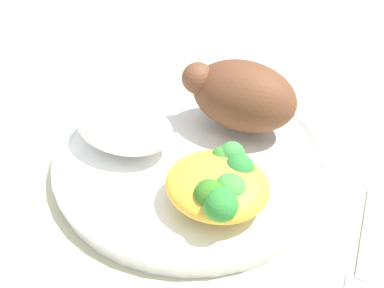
% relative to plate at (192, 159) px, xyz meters
% --- Properties ---
extents(ground_plane, '(2.00, 2.00, 0.00)m').
position_rel_plate_xyz_m(ground_plane, '(0.00, 0.00, -0.01)').
color(ground_plane, beige).
extents(plate, '(0.28, 0.28, 0.02)m').
position_rel_plate_xyz_m(plate, '(0.00, 0.00, 0.00)').
color(plate, white).
rests_on(plate, ground_plane).
extents(roasted_chicken, '(0.12, 0.07, 0.07)m').
position_rel_plate_xyz_m(roasted_chicken, '(-0.02, -0.06, 0.05)').
color(roasted_chicken, brown).
rests_on(roasted_chicken, plate).
extents(rice_pile, '(0.10, 0.07, 0.04)m').
position_rel_plate_xyz_m(rice_pile, '(0.07, 0.02, 0.03)').
color(rice_pile, white).
rests_on(rice_pile, plate).
extents(mac_cheese_with_broccoli, '(0.09, 0.09, 0.04)m').
position_rel_plate_xyz_m(mac_cheese_with_broccoli, '(-0.05, 0.05, 0.03)').
color(mac_cheese_with_broccoli, gold).
rests_on(mac_cheese_with_broccoli, plate).
extents(fork, '(0.03, 0.14, 0.01)m').
position_rel_plate_xyz_m(fork, '(-0.18, 0.04, -0.01)').
color(fork, '#B2B2B7').
rests_on(fork, ground_plane).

